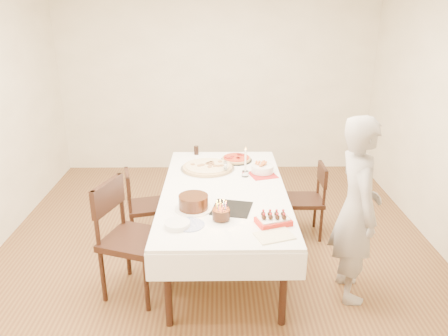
{
  "coord_description": "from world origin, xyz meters",
  "views": [
    {
      "loc": [
        0.02,
        -3.78,
        2.37
      ],
      "look_at": [
        0.07,
        -0.06,
        0.96
      ],
      "focal_mm": 35.0,
      "sensor_mm": 36.0,
      "label": 1
    }
  ],
  "objects_px": {
    "pasta_bowl": "(262,169)",
    "layer_cake": "(193,202)",
    "chair_left_dessert": "(134,240)",
    "pizza_white": "(208,167)",
    "pizza_pepperoni": "(236,159)",
    "taper_candle": "(245,162)",
    "dining_table": "(224,225)",
    "chair_left_savory": "(147,206)",
    "cola_glass": "(196,150)",
    "chair_right_savory": "(304,200)",
    "strawberry_box": "(273,220)",
    "birthday_cake": "(221,210)",
    "person": "(356,210)"
  },
  "relations": [
    {
      "from": "chair_left_dessert",
      "to": "dining_table",
      "type": "bearing_deg",
      "value": -127.05
    },
    {
      "from": "cola_glass",
      "to": "strawberry_box",
      "type": "bearing_deg",
      "value": -68.0
    },
    {
      "from": "dining_table",
      "to": "chair_right_savory",
      "type": "bearing_deg",
      "value": 29.19
    },
    {
      "from": "pizza_pepperoni",
      "to": "taper_candle",
      "type": "xyz_separation_m",
      "value": [
        0.07,
        -0.46,
        0.13
      ]
    },
    {
      "from": "dining_table",
      "to": "person",
      "type": "height_order",
      "value": "person"
    },
    {
      "from": "dining_table",
      "to": "strawberry_box",
      "type": "relative_size",
      "value": 8.24
    },
    {
      "from": "chair_left_savory",
      "to": "cola_glass",
      "type": "height_order",
      "value": "cola_glass"
    },
    {
      "from": "pizza_pepperoni",
      "to": "birthday_cake",
      "type": "xyz_separation_m",
      "value": [
        -0.18,
        -1.38,
        0.06
      ]
    },
    {
      "from": "chair_left_dessert",
      "to": "pizza_white",
      "type": "distance_m",
      "value": 1.21
    },
    {
      "from": "dining_table",
      "to": "strawberry_box",
      "type": "xyz_separation_m",
      "value": [
        0.38,
        -0.69,
        0.41
      ]
    },
    {
      "from": "chair_left_dessert",
      "to": "person",
      "type": "relative_size",
      "value": 0.64
    },
    {
      "from": "pizza_pepperoni",
      "to": "layer_cake",
      "type": "xyz_separation_m",
      "value": [
        -0.41,
        -1.19,
        0.04
      ]
    },
    {
      "from": "pizza_white",
      "to": "layer_cake",
      "type": "xyz_separation_m",
      "value": [
        -0.1,
        -0.94,
        0.04
      ]
    },
    {
      "from": "pizza_white",
      "to": "taper_candle",
      "type": "bearing_deg",
      "value": -28.54
    },
    {
      "from": "pizza_pepperoni",
      "to": "taper_candle",
      "type": "relative_size",
      "value": 1.11
    },
    {
      "from": "pizza_pepperoni",
      "to": "birthday_cake",
      "type": "relative_size",
      "value": 2.34
    },
    {
      "from": "pizza_white",
      "to": "strawberry_box",
      "type": "xyz_separation_m",
      "value": [
        0.54,
        -1.21,
        0.01
      ]
    },
    {
      "from": "chair_right_savory",
      "to": "person",
      "type": "bearing_deg",
      "value": -77.46
    },
    {
      "from": "chair_right_savory",
      "to": "pasta_bowl",
      "type": "distance_m",
      "value": 0.61
    },
    {
      "from": "strawberry_box",
      "to": "chair_left_savory",
      "type": "bearing_deg",
      "value": 138.16
    },
    {
      "from": "dining_table",
      "to": "pasta_bowl",
      "type": "xyz_separation_m",
      "value": [
        0.39,
        0.41,
        0.42
      ]
    },
    {
      "from": "chair_left_savory",
      "to": "cola_glass",
      "type": "xyz_separation_m",
      "value": [
        0.49,
        0.63,
        0.4
      ]
    },
    {
      "from": "taper_candle",
      "to": "cola_glass",
      "type": "bearing_deg",
      "value": 127.29
    },
    {
      "from": "taper_candle",
      "to": "cola_glass",
      "type": "distance_m",
      "value": 0.86
    },
    {
      "from": "pasta_bowl",
      "to": "layer_cake",
      "type": "xyz_separation_m",
      "value": [
        -0.66,
        -0.83,
        0.02
      ]
    },
    {
      "from": "pasta_bowl",
      "to": "pizza_pepperoni",
      "type": "bearing_deg",
      "value": 124.26
    },
    {
      "from": "taper_candle",
      "to": "pizza_pepperoni",
      "type": "bearing_deg",
      "value": 98.52
    },
    {
      "from": "chair_right_savory",
      "to": "strawberry_box",
      "type": "height_order",
      "value": "strawberry_box"
    },
    {
      "from": "dining_table",
      "to": "birthday_cake",
      "type": "distance_m",
      "value": 0.76
    },
    {
      "from": "pizza_white",
      "to": "strawberry_box",
      "type": "height_order",
      "value": "strawberry_box"
    },
    {
      "from": "pasta_bowl",
      "to": "taper_candle",
      "type": "height_order",
      "value": "taper_candle"
    },
    {
      "from": "chair_left_savory",
      "to": "pizza_white",
      "type": "bearing_deg",
      "value": 179.76
    },
    {
      "from": "strawberry_box",
      "to": "birthday_cake",
      "type": "bearing_deg",
      "value": 169.01
    },
    {
      "from": "chair_right_savory",
      "to": "layer_cake",
      "type": "bearing_deg",
      "value": -140.52
    },
    {
      "from": "dining_table",
      "to": "chair_left_dessert",
      "type": "distance_m",
      "value": 0.92
    },
    {
      "from": "layer_cake",
      "to": "strawberry_box",
      "type": "xyz_separation_m",
      "value": [
        0.64,
        -0.27,
        -0.03
      ]
    },
    {
      "from": "pizza_white",
      "to": "taper_candle",
      "type": "xyz_separation_m",
      "value": [
        0.38,
        -0.21,
        0.13
      ]
    },
    {
      "from": "chair_right_savory",
      "to": "pasta_bowl",
      "type": "xyz_separation_m",
      "value": [
        -0.47,
        -0.07,
        0.39
      ]
    },
    {
      "from": "cola_glass",
      "to": "pizza_white",
      "type": "bearing_deg",
      "value": -73.74
    },
    {
      "from": "strawberry_box",
      "to": "chair_left_dessert",
      "type": "bearing_deg",
      "value": 170.86
    },
    {
      "from": "taper_candle",
      "to": "dining_table",
      "type": "bearing_deg",
      "value": -124.71
    },
    {
      "from": "taper_candle",
      "to": "strawberry_box",
      "type": "distance_m",
      "value": 1.02
    },
    {
      "from": "chair_right_savory",
      "to": "pizza_white",
      "type": "relative_size",
      "value": 1.43
    },
    {
      "from": "dining_table",
      "to": "cola_glass",
      "type": "xyz_separation_m",
      "value": [
        -0.3,
        0.99,
        0.42
      ]
    },
    {
      "from": "pizza_pepperoni",
      "to": "pasta_bowl",
      "type": "distance_m",
      "value": 0.44
    },
    {
      "from": "chair_left_savory",
      "to": "pizza_white",
      "type": "relative_size",
      "value": 1.43
    },
    {
      "from": "chair_left_savory",
      "to": "cola_glass",
      "type": "distance_m",
      "value": 0.89
    },
    {
      "from": "chair_left_dessert",
      "to": "strawberry_box",
      "type": "xyz_separation_m",
      "value": [
        1.14,
        -0.18,
        0.27
      ]
    },
    {
      "from": "person",
      "to": "taper_candle",
      "type": "bearing_deg",
      "value": 44.85
    },
    {
      "from": "dining_table",
      "to": "pizza_pepperoni",
      "type": "relative_size",
      "value": 6.28
    }
  ]
}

